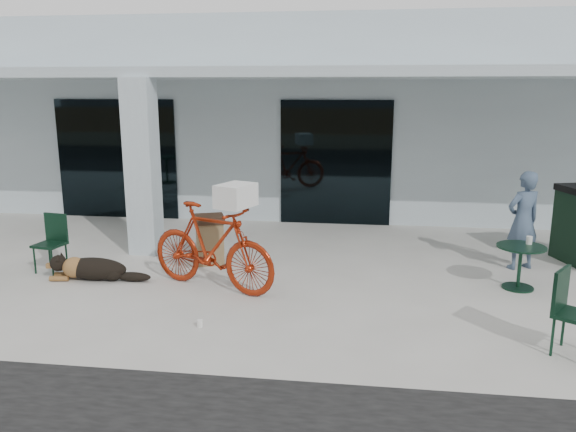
# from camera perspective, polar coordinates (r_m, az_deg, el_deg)

# --- Properties ---
(ground) EXTENTS (80.00, 80.00, 0.00)m
(ground) POSITION_cam_1_polar(r_m,az_deg,el_deg) (8.13, -10.13, -8.55)
(ground) COLOR beige
(ground) RESTS_ON ground
(building) EXTENTS (22.00, 7.00, 4.50)m
(building) POSITION_cam_1_polar(r_m,az_deg,el_deg) (15.88, -1.03, 10.36)
(building) COLOR silver
(building) RESTS_ON ground
(storefront_glass_left) EXTENTS (2.80, 0.06, 2.70)m
(storefront_glass_left) POSITION_cam_1_polar(r_m,az_deg,el_deg) (13.49, -16.98, 5.53)
(storefront_glass_left) COLOR black
(storefront_glass_left) RESTS_ON ground
(storefront_glass_right) EXTENTS (2.40, 0.06, 2.70)m
(storefront_glass_right) POSITION_cam_1_polar(r_m,az_deg,el_deg) (12.29, 4.85, 5.38)
(storefront_glass_right) COLOR black
(storefront_glass_right) RESTS_ON ground
(column) EXTENTS (0.50, 0.50, 3.12)m
(column) POSITION_cam_1_polar(r_m,az_deg,el_deg) (10.35, -14.57, 4.79)
(column) COLOR silver
(column) RESTS_ON ground
(overhang) EXTENTS (22.00, 2.80, 0.18)m
(overhang) POSITION_cam_1_polar(r_m,az_deg,el_deg) (11.05, -5.00, 14.21)
(overhang) COLOR silver
(overhang) RESTS_ON column
(bicycle) EXTENTS (2.24, 1.37, 1.30)m
(bicycle) POSITION_cam_1_polar(r_m,az_deg,el_deg) (8.37, -7.75, -3.12)
(bicycle) COLOR maroon
(bicycle) RESTS_ON ground
(laundry_basket) EXTENTS (0.58, 0.66, 0.33)m
(laundry_basket) POSITION_cam_1_polar(r_m,az_deg,el_deg) (7.93, -5.33, 2.09)
(laundry_basket) COLOR white
(laundry_basket) RESTS_ON bicycle
(dog) EXTENTS (1.26, 0.56, 0.41)m
(dog) POSITION_cam_1_polar(r_m,az_deg,el_deg) (9.31, -19.11, -4.96)
(dog) COLOR black
(dog) RESTS_ON ground
(cup_near_dog) EXTENTS (0.09, 0.09, 0.09)m
(cup_near_dog) POSITION_cam_1_polar(r_m,az_deg,el_deg) (7.28, -8.94, -10.73)
(cup_near_dog) COLOR white
(cup_near_dog) RESTS_ON ground
(cafe_chair_near) EXTENTS (0.50, 0.53, 0.94)m
(cafe_chair_near) POSITION_cam_1_polar(r_m,az_deg,el_deg) (9.92, -23.08, -2.62)
(cafe_chair_near) COLOR #102F1F
(cafe_chair_near) RESTS_ON ground
(cafe_table_far) EXTENTS (0.79, 0.79, 0.66)m
(cafe_table_far) POSITION_cam_1_polar(r_m,az_deg,el_deg) (9.08, 22.46, -4.84)
(cafe_table_far) COLOR #102F1F
(cafe_table_far) RESTS_ON ground
(person) EXTENTS (0.71, 0.60, 1.64)m
(person) POSITION_cam_1_polar(r_m,az_deg,el_deg) (9.98, 22.77, -0.42)
(person) COLOR #40536D
(person) RESTS_ON ground
(cup_on_table) EXTENTS (0.10, 0.10, 0.12)m
(cup_on_table) POSITION_cam_1_polar(r_m,az_deg,el_deg) (9.12, 23.30, -2.28)
(cup_on_table) COLOR white
(cup_on_table) RESTS_ON cafe_table_far
(trash_receptacle) EXTENTS (0.63, 0.63, 0.83)m
(trash_receptacle) POSITION_cam_1_polar(r_m,az_deg,el_deg) (9.68, -7.95, -2.38)
(trash_receptacle) COLOR brown
(trash_receptacle) RESTS_ON ground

